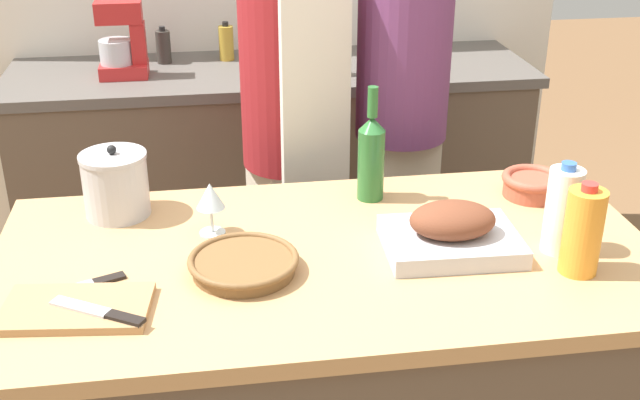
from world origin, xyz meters
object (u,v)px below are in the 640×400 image
wicker_basket (244,263)px  stand_mixer (122,46)px  juice_jug (583,231)px  condiment_bottle_extra (163,47)px  knife_chef (101,312)px  person_cook_aproned (292,125)px  milk_jug (563,210)px  wine_bottle_green (371,156)px  wine_glass_left (210,198)px  mixing_bowl (532,184)px  person_cook_guest (402,92)px  cutting_board (76,308)px  condiment_bottle_short (331,58)px  knife_paring (87,285)px  condiment_bottle_tall (226,43)px  roasting_pan (452,232)px  stock_pot (116,184)px

wicker_basket → stand_mixer: 1.51m
juice_jug → condiment_bottle_extra: 1.99m
knife_chef → person_cook_aproned: bearing=62.4°
wicker_basket → milk_jug: size_ratio=1.12×
wine_bottle_green → wine_glass_left: 0.46m
mixing_bowl → person_cook_aproned: (-0.60, 0.53, 0.01)m
mixing_bowl → juice_jug: 0.41m
wine_bottle_green → person_cook_guest: size_ratio=0.18×
cutting_board → milk_jug: size_ratio=1.43×
person_cook_aproned → juice_jug: bearing=-84.3°
juice_jug → knife_chef: (-1.06, -0.05, -0.08)m
condiment_bottle_short → person_cook_guest: 0.54m
knife_chef → wicker_basket: bearing=26.9°
mixing_bowl → stand_mixer: stand_mixer is taller
knife_chef → stand_mixer: stand_mixer is taller
juice_jug → person_cook_guest: 0.97m
stand_mixer → cutting_board: bearing=-90.0°
knife_paring → condiment_bottle_tall: condiment_bottle_tall is taller
cutting_board → person_cook_aproned: (0.57, 0.94, 0.04)m
roasting_pan → knife_paring: 0.85m
condiment_bottle_tall → wine_bottle_green: bearing=-75.7°
wicker_basket → knife_paring: wicker_basket is taller
cutting_board → condiment_bottle_tall: 1.80m
roasting_pan → juice_jug: (0.26, -0.14, 0.06)m
roasting_pan → condiment_bottle_short: bearing=93.1°
roasting_pan → wicker_basket: size_ratio=1.28×
roasting_pan → wicker_basket: 0.50m
roasting_pan → condiment_bottle_tall: size_ratio=2.08×
wine_glass_left → person_cook_guest: 0.90m
cutting_board → person_cook_guest: person_cook_guest is taller
stand_mixer → person_cook_guest: bearing=-33.5°
condiment_bottle_short → condiment_bottle_extra: (-0.64, 0.27, 0.00)m
juice_jug → person_cook_guest: (-0.18, 0.95, 0.03)m
stand_mixer → condiment_bottle_short: bearing=-7.1°
juice_jug → knife_chef: 1.06m
roasting_pan → knife_paring: (-0.85, -0.04, -0.04)m
person_cook_aproned → stock_pot: bearing=-161.9°
wine_glass_left → condiment_bottle_extra: bearing=96.0°
condiment_bottle_short → wine_glass_left: bearing=-112.9°
condiment_bottle_extra → roasting_pan: bearing=-66.0°
wine_glass_left → person_cook_guest: size_ratio=0.08×
wicker_basket → condiment_bottle_short: condiment_bottle_short is taller
wine_glass_left → stock_pot: bearing=148.6°
cutting_board → stock_pot: size_ratio=1.68×
person_cook_guest → milk_jug: bearing=-79.0°
milk_jug → condiment_bottle_tall: size_ratio=1.45×
milk_jug → condiment_bottle_short: bearing=103.4°
wicker_basket → condiment_bottle_extra: size_ratio=1.72×
juice_jug → condiment_bottle_tall: 1.89m
wine_bottle_green → person_cook_aproned: (-0.16, 0.47, -0.08)m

